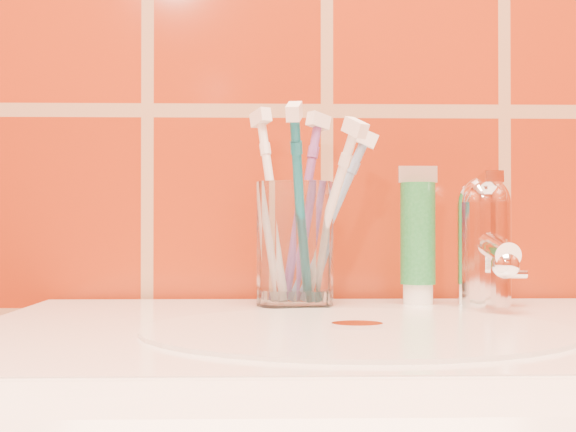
{
  "coord_description": "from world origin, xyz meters",
  "views": [
    {
      "loc": [
        -0.06,
        0.3,
        0.92
      ],
      "look_at": [
        -0.04,
        1.08,
        0.93
      ],
      "focal_mm": 55.0,
      "sensor_mm": 36.0,
      "label": 1
    }
  ],
  "objects": [
    {
      "name": "toothbrush_3",
      "position": [
        -0.03,
        1.13,
        0.94
      ],
      "size": [
        0.1,
        0.09,
        0.19
      ],
      "primitive_type": null,
      "rotation": [
        0.21,
        0.0,
        2.2
      ],
      "color": "#7A4799",
      "rests_on": "glass_tumbler"
    },
    {
      "name": "toothbrush_4",
      "position": [
        -0.01,
        1.09,
        0.93
      ],
      "size": [
        0.14,
        0.15,
        0.19
      ],
      "primitive_type": null,
      "rotation": [
        0.42,
        0.0,
        0.7
      ],
      "color": "silver",
      "rests_on": "glass_tumbler"
    },
    {
      "name": "toothbrush_0",
      "position": [
        -0.0,
        1.12,
        0.93
      ],
      "size": [
        0.11,
        0.1,
        0.17
      ],
      "primitive_type": null,
      "rotation": [
        0.41,
        0.0,
        1.46
      ],
      "color": "#759DD0",
      "rests_on": "glass_tumbler"
    },
    {
      "name": "toothbrush_1",
      "position": [
        -0.03,
        1.08,
        0.94
      ],
      "size": [
        0.06,
        0.15,
        0.2
      ],
      "primitive_type": null,
      "rotation": [
        0.37,
        0.0,
        -0.19
      ],
      "color": "#0D5B6D",
      "rests_on": "glass_tumbler"
    },
    {
      "name": "glass_tumbler",
      "position": [
        -0.04,
        1.11,
        0.91
      ],
      "size": [
        0.09,
        0.09,
        0.11
      ],
      "primitive_type": "cylinder",
      "rotation": [
        0.0,
        0.0,
        -0.24
      ],
      "color": "white",
      "rests_on": "pedestal_sink"
    },
    {
      "name": "faucet",
      "position": [
        0.14,
        1.09,
        0.91
      ],
      "size": [
        0.05,
        0.11,
        0.12
      ],
      "color": "white",
      "rests_on": "pedestal_sink"
    },
    {
      "name": "toothpaste_tube",
      "position": [
        0.08,
        1.12,
        0.91
      ],
      "size": [
        0.04,
        0.03,
        0.13
      ],
      "rotation": [
        0.0,
        0.0,
        0.02
      ],
      "color": "white",
      "rests_on": "pedestal_sink"
    },
    {
      "name": "toothbrush_2",
      "position": [
        -0.06,
        1.12,
        0.94
      ],
      "size": [
        0.1,
        0.11,
        0.2
      ],
      "primitive_type": null,
      "rotation": [
        0.25,
        0.0,
        -2.57
      ],
      "color": "white",
      "rests_on": "glass_tumbler"
    }
  ]
}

